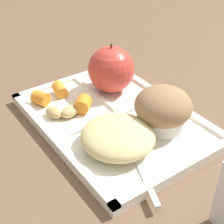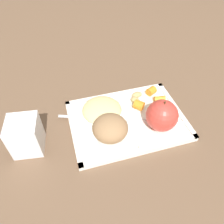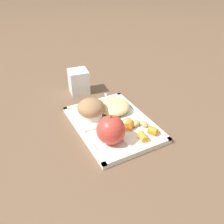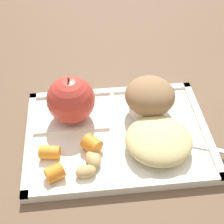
% 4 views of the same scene
% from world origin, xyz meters
% --- Properties ---
extents(ground, '(6.00, 6.00, 0.00)m').
position_xyz_m(ground, '(0.00, 0.00, 0.00)').
color(ground, brown).
extents(lunch_tray, '(0.31, 0.22, 0.02)m').
position_xyz_m(lunch_tray, '(-0.00, 0.00, 0.01)').
color(lunch_tray, white).
rests_on(lunch_tray, ground).
extents(green_apple, '(0.08, 0.08, 0.09)m').
position_xyz_m(green_apple, '(-0.08, 0.05, 0.05)').
color(green_apple, '#C63D33').
rests_on(green_apple, lunch_tray).
extents(bran_muffin, '(0.09, 0.09, 0.07)m').
position_xyz_m(bran_muffin, '(0.06, 0.05, 0.04)').
color(bran_muffin, silver).
rests_on(bran_muffin, lunch_tray).
extents(carrot_slice_tilted, '(0.04, 0.04, 0.03)m').
position_xyz_m(carrot_slice_tilted, '(-0.05, -0.03, 0.02)').
color(carrot_slice_tilted, orange).
rests_on(carrot_slice_tilted, lunch_tray).
extents(carrot_slice_near_corner, '(0.03, 0.03, 0.02)m').
position_xyz_m(carrot_slice_near_corner, '(-0.11, -0.04, 0.02)').
color(carrot_slice_near_corner, orange).
rests_on(carrot_slice_near_corner, lunch_tray).
extents(carrot_slice_large, '(0.03, 0.03, 0.02)m').
position_xyz_m(carrot_slice_large, '(-0.10, -0.08, 0.02)').
color(carrot_slice_large, orange).
rests_on(carrot_slice_large, lunch_tray).
extents(potato_chunk_large, '(0.03, 0.04, 0.02)m').
position_xyz_m(potato_chunk_large, '(-0.05, -0.06, 0.02)').
color(potato_chunk_large, tan).
rests_on(potato_chunk_large, lunch_tray).
extents(potato_chunk_browned, '(0.03, 0.03, 0.02)m').
position_xyz_m(potato_chunk_browned, '(-0.06, -0.08, 0.02)').
color(potato_chunk_browned, tan).
rests_on(potato_chunk_browned, lunch_tray).
extents(egg_noodle_pile, '(0.11, 0.11, 0.04)m').
position_xyz_m(egg_noodle_pile, '(0.06, -0.04, 0.03)').
color(egg_noodle_pile, '#D6C684').
rests_on(egg_noodle_pile, lunch_tray).
extents(meatball_back, '(0.03, 0.03, 0.03)m').
position_xyz_m(meatball_back, '(0.04, -0.04, 0.03)').
color(meatball_back, brown).
rests_on(meatball_back, lunch_tray).
extents(meatball_front, '(0.03, 0.03, 0.03)m').
position_xyz_m(meatball_front, '(0.06, -0.04, 0.03)').
color(meatball_front, '#755B4C').
rests_on(meatball_front, lunch_tray).
extents(plastic_fork, '(0.13, 0.06, 0.00)m').
position_xyz_m(plastic_fork, '(0.10, -0.04, 0.01)').
color(plastic_fork, silver).
rests_on(plastic_fork, lunch_tray).
extents(milk_carton, '(0.08, 0.08, 0.09)m').
position_xyz_m(milk_carton, '(0.26, 0.01, 0.05)').
color(milk_carton, white).
rests_on(milk_carton, ground).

